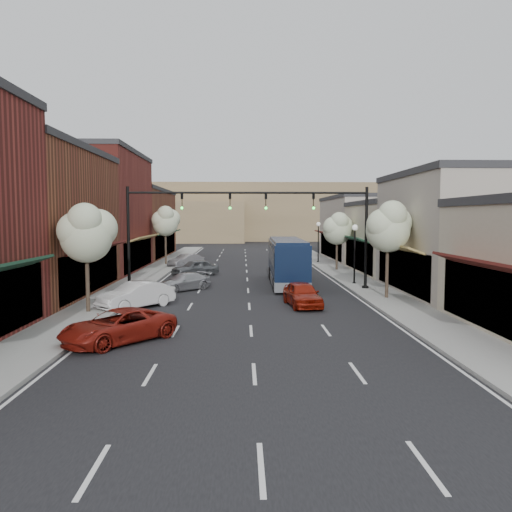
{
  "coord_description": "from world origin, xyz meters",
  "views": [
    {
      "loc": [
        -0.36,
        -25.51,
        4.98
      ],
      "look_at": [
        0.59,
        9.98,
        2.2
      ],
      "focal_mm": 35.0,
      "sensor_mm": 36.0,
      "label": 1
    }
  ],
  "objects": [
    {
      "name": "tree_left_near",
      "position": [
        -8.25,
        -0.06,
        4.22
      ],
      "size": [
        2.85,
        2.65,
        5.69
      ],
      "color": "#47382B",
      "rests_on": "ground"
    },
    {
      "name": "parked_car_e",
      "position": [
        -6.0,
        24.08,
        0.65
      ],
      "size": [
        3.56,
        3.89,
        1.29
      ],
      "primitive_type": "imported",
      "rotation": [
        0.0,
        0.0,
        -0.7
      ],
      "color": "gray",
      "rests_on": "ground"
    },
    {
      "name": "hill_far",
      "position": [
        0.0,
        90.0,
        6.0
      ],
      "size": [
        120.0,
        30.0,
        12.0
      ],
      "primitive_type": "cube",
      "color": "#7A6647",
      "rests_on": "ground"
    },
    {
      "name": "curb_right",
      "position": [
        7.0,
        18.5,
        0.07
      ],
      "size": [
        0.25,
        73.0,
        0.17
      ],
      "primitive_type": "cube",
      "color": "gray",
      "rests_on": "ground"
    },
    {
      "name": "coach_bus",
      "position": [
        2.93,
        11.23,
        1.75
      ],
      "size": [
        2.59,
        10.95,
        3.34
      ],
      "rotation": [
        0.0,
        0.0,
        -0.02
      ],
      "color": "black",
      "rests_on": "ground"
    },
    {
      "name": "curb_left",
      "position": [
        -7.0,
        18.5,
        0.07
      ],
      "size": [
        0.25,
        73.0,
        0.17
      ],
      "primitive_type": "cube",
      "color": "gray",
      "rests_on": "ground"
    },
    {
      "name": "bldg_right_far",
      "position": [
        13.71,
        32.0,
        3.66
      ],
      "size": [
        9.14,
        16.1,
        7.4
      ],
      "color": "#A2978B",
      "rests_on": "ground"
    },
    {
      "name": "bldg_right_midnear",
      "position": [
        13.72,
        6.0,
        3.91
      ],
      "size": [
        9.14,
        12.1,
        7.9
      ],
      "color": "#A2978B",
      "rests_on": "ground"
    },
    {
      "name": "signal_mast_right",
      "position": [
        5.62,
        8.0,
        4.62
      ],
      "size": [
        8.22,
        0.46,
        7.0
      ],
      "color": "black",
      "rests_on": "ground"
    },
    {
      "name": "parked_car_b",
      "position": [
        -6.2,
        1.65,
        0.72
      ],
      "size": [
        4.05,
        4.26,
        1.44
      ],
      "primitive_type": "imported",
      "rotation": [
        0.0,
        0.0,
        -0.73
      ],
      "color": "silver",
      "rests_on": "ground"
    },
    {
      "name": "bldg_left_midfar",
      "position": [
        -14.24,
        20.0,
        5.4
      ],
      "size": [
        10.14,
        14.1,
        10.9
      ],
      "color": "maroon",
      "rests_on": "ground"
    },
    {
      "name": "parked_car_a",
      "position": [
        -5.32,
        -5.85,
        0.65
      ],
      "size": [
        4.75,
        4.97,
        1.31
      ],
      "primitive_type": "imported",
      "rotation": [
        0.0,
        0.0,
        -0.72
      ],
      "color": "maroon",
      "rests_on": "ground"
    },
    {
      "name": "tree_right_far",
      "position": [
        8.35,
        19.94,
        3.99
      ],
      "size": [
        2.85,
        2.65,
        5.43
      ],
      "color": "#47382B",
      "rests_on": "ground"
    },
    {
      "name": "tree_right_near",
      "position": [
        8.35,
        3.94,
        4.45
      ],
      "size": [
        2.85,
        2.65,
        5.95
      ],
      "color": "#47382B",
      "rests_on": "ground"
    },
    {
      "name": "ground",
      "position": [
        0.0,
        0.0,
        0.0
      ],
      "size": [
        160.0,
        160.0,
        0.0
      ],
      "primitive_type": "plane",
      "color": "black",
      "rests_on": "ground"
    },
    {
      "name": "lamp_post_near",
      "position": [
        7.8,
        10.5,
        3.01
      ],
      "size": [
        0.44,
        0.44,
        4.44
      ],
      "color": "black",
      "rests_on": "ground"
    },
    {
      "name": "hill_near",
      "position": [
        -25.0,
        78.0,
        4.0
      ],
      "size": [
        50.0,
        20.0,
        8.0
      ],
      "primitive_type": "cube",
      "color": "#7A6647",
      "rests_on": "ground"
    },
    {
      "name": "bldg_left_far",
      "position": [
        -14.22,
        36.0,
        4.16
      ],
      "size": [
        10.14,
        18.1,
        8.4
      ],
      "color": "brown",
      "rests_on": "ground"
    },
    {
      "name": "bldg_right_midfar",
      "position": [
        13.7,
        18.0,
        3.17
      ],
      "size": [
        9.14,
        12.1,
        6.4
      ],
      "color": "#C3B59B",
      "rests_on": "ground"
    },
    {
      "name": "bldg_left_midnear",
      "position": [
        -14.23,
        6.0,
        4.66
      ],
      "size": [
        10.14,
        14.1,
        9.4
      ],
      "color": "brown",
      "rests_on": "ground"
    },
    {
      "name": "parked_car_c",
      "position": [
        -4.39,
        8.19,
        0.59
      ],
      "size": [
        4.04,
        3.99,
        1.17
      ],
      "primitive_type": "imported",
      "rotation": [
        0.0,
        0.0,
        -0.8
      ],
      "color": "#9B9CA0",
      "rests_on": "ground"
    },
    {
      "name": "red_hatchback",
      "position": [
        2.96,
        1.94,
        0.69
      ],
      "size": [
        2.13,
        4.23,
        1.38
      ],
      "primitive_type": "imported",
      "rotation": [
        0.0,
        0.0,
        0.13
      ],
      "color": "maroon",
      "rests_on": "ground"
    },
    {
      "name": "lamp_post_far",
      "position": [
        7.8,
        28.0,
        3.01
      ],
      "size": [
        0.44,
        0.44,
        4.44
      ],
      "color": "black",
      "rests_on": "ground"
    },
    {
      "name": "parked_car_d",
      "position": [
        -4.4,
        16.48,
        0.69
      ],
      "size": [
        4.27,
        3.7,
        1.39
      ],
      "primitive_type": "imported",
      "rotation": [
        0.0,
        0.0,
        -0.95
      ],
      "color": "#4F5256",
      "rests_on": "ground"
    },
    {
      "name": "signal_mast_left",
      "position": [
        -5.62,
        8.0,
        4.62
      ],
      "size": [
        8.22,
        0.46,
        7.0
      ],
      "color": "black",
      "rests_on": "ground"
    },
    {
      "name": "sidewalk_left",
      "position": [
        -8.4,
        18.5,
        0.07
      ],
      "size": [
        2.8,
        73.0,
        0.15
      ],
      "primitive_type": "cube",
      "color": "gray",
      "rests_on": "ground"
    },
    {
      "name": "sidewalk_right",
      "position": [
        8.4,
        18.5,
        0.07
      ],
      "size": [
        2.8,
        73.0,
        0.15
      ],
      "primitive_type": "cube",
      "color": "gray",
      "rests_on": "ground"
    },
    {
      "name": "tree_left_far",
      "position": [
        -8.25,
        25.94,
        4.6
      ],
      "size": [
        2.85,
        2.65,
        6.13
      ],
      "color": "#47382B",
      "rests_on": "ground"
    }
  ]
}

